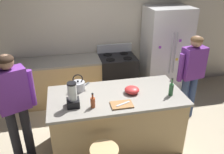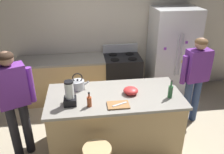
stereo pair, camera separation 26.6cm
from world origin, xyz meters
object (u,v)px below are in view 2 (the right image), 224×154
object	(u,v)px
chef_knife	(120,104)
tea_kettle	(78,84)
person_by_sink_right	(196,74)
mixing_bowl	(131,91)
person_by_island_left	(14,97)
bottle_cooking_sauce	(89,101)
cutting_board	(118,105)
kitchen_island	(115,120)
stove_range	(122,76)
bottle_olive_oil	(170,91)
blender_appliance	(70,95)
refrigerator	(172,54)

from	to	relation	value
chef_knife	tea_kettle	bearing A→B (deg)	113.85
person_by_sink_right	mixing_bowl	xyz separation A→B (m)	(-1.23, -0.44, 0.00)
person_by_island_left	bottle_cooking_sauce	distance (m)	1.06
bottle_cooking_sauce	cutting_board	xyz separation A→B (m)	(0.39, -0.04, -0.07)
kitchen_island	cutting_board	world-z (taller)	cutting_board
stove_range	bottle_olive_oil	distance (m)	1.83
kitchen_island	bottle_cooking_sauce	xyz separation A→B (m)	(-0.38, -0.25, 0.54)
tea_kettle	kitchen_island	bearing A→B (deg)	-26.06
chef_knife	bottle_cooking_sauce	bearing A→B (deg)	152.91
person_by_island_left	mixing_bowl	xyz separation A→B (m)	(1.65, 0.03, -0.05)
cutting_board	chef_knife	world-z (taller)	chef_knife
person_by_sink_right	mixing_bowl	world-z (taller)	person_by_sink_right
blender_appliance	bottle_olive_oil	bearing A→B (deg)	-0.29
person_by_sink_right	cutting_board	world-z (taller)	person_by_sink_right
person_by_sink_right	mixing_bowl	size ratio (longest dim) A/B	7.24
kitchen_island	person_by_island_left	xyz separation A→B (m)	(-1.41, -0.02, 0.55)
person_by_island_left	blender_appliance	size ratio (longest dim) A/B	4.70
stove_range	cutting_board	size ratio (longest dim) A/B	3.67
stove_range	person_by_island_left	distance (m)	2.43
tea_kettle	cutting_board	bearing A→B (deg)	-45.58
mixing_bowl	chef_knife	world-z (taller)	mixing_bowl
person_by_sink_right	stove_range	bearing A→B (deg)	135.43
stove_range	tea_kettle	xyz separation A→B (m)	(-0.91, -1.26, 0.53)
person_by_island_left	bottle_olive_oil	distance (m)	2.20
bottle_olive_oil	cutting_board	bearing A→B (deg)	-171.45
mixing_bowl	cutting_board	size ratio (longest dim) A/B	0.74
stove_range	mixing_bowl	xyz separation A→B (m)	(-0.14, -1.52, 0.50)
stove_range	cutting_board	distance (m)	1.91
mixing_bowl	chef_knife	bearing A→B (deg)	-125.55
kitchen_island	blender_appliance	size ratio (longest dim) A/B	5.59
cutting_board	person_by_island_left	bearing A→B (deg)	169.19
stove_range	chef_knife	size ratio (longest dim) A/B	5.00
stove_range	refrigerator	bearing A→B (deg)	-1.34
bottle_cooking_sauce	chef_knife	distance (m)	0.42
refrigerator	mixing_bowl	bearing A→B (deg)	-128.67
mixing_bowl	kitchen_island	bearing A→B (deg)	-177.87
stove_range	tea_kettle	distance (m)	1.65
mixing_bowl	cutting_board	xyz separation A→B (m)	(-0.23, -0.30, -0.04)
bottle_cooking_sauce	tea_kettle	xyz separation A→B (m)	(-0.15, 0.51, 0.00)
stove_range	kitchen_island	bearing A→B (deg)	-104.05
mixing_bowl	tea_kettle	world-z (taller)	tea_kettle
person_by_island_left	bottle_olive_oil	bearing A→B (deg)	-4.04
person_by_sink_right	tea_kettle	size ratio (longest dim) A/B	5.81
kitchen_island	bottle_olive_oil	world-z (taller)	bottle_olive_oil
bottle_olive_oil	chef_knife	world-z (taller)	bottle_olive_oil
mixing_bowl	cutting_board	distance (m)	0.38
kitchen_island	mixing_bowl	xyz separation A→B (m)	(0.24, 0.01, 0.51)
cutting_board	stove_range	bearing A→B (deg)	78.35
kitchen_island	chef_knife	xyz separation A→B (m)	(0.03, -0.29, 0.48)
bottle_olive_oil	refrigerator	bearing A→B (deg)	68.64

